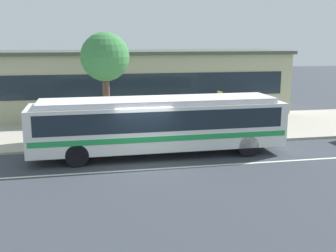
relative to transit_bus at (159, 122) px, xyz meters
name	(u,v)px	position (x,y,z in m)	size (l,w,h in m)	color
ground_plane	(145,164)	(-0.86, -1.34, -1.58)	(120.00, 120.00, 0.00)	#333840
sidewalk_slab	(130,130)	(-0.86, 5.35, -1.52)	(60.00, 8.00, 0.12)	#A49F90
lane_stripe_center	(148,169)	(-0.86, -2.14, -1.57)	(56.00, 0.16, 0.01)	silver
transit_bus	(159,122)	(0.00, 0.00, 0.00)	(11.82, 2.70, 2.70)	silver
pedestrian_waiting_near_sign	(204,116)	(3.16, 3.37, -0.46)	(0.39, 0.39, 1.69)	slate
bus_stop_sign	(220,109)	(3.59, 1.93, 0.19)	(0.14, 0.44, 2.58)	gray
street_tree_near_stop	(105,58)	(-2.24, 3.71, 2.81)	(2.59, 2.59, 5.63)	brown
station_building	(139,82)	(0.51, 11.56, 0.72)	(21.45, 6.93, 4.58)	#A3A584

